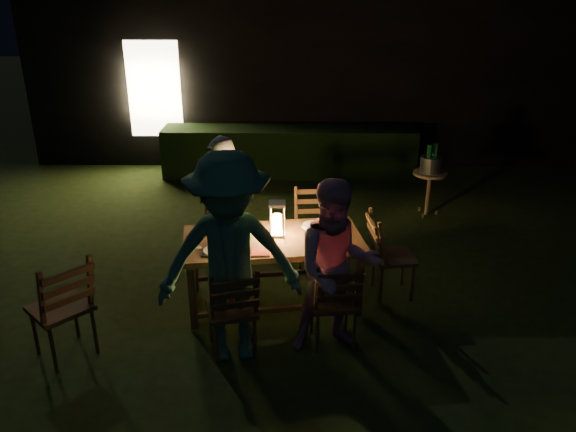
{
  "coord_description": "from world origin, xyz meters",
  "views": [
    {
      "loc": [
        -0.4,
        -5.38,
        3.04
      ],
      "look_at": [
        -0.47,
        -0.16,
        0.85
      ],
      "focal_mm": 35.0,
      "sensor_mm": 36.0,
      "label": 1
    }
  ],
  "objects_px": {
    "lantern": "(277,221)",
    "bottle_bucket_a": "(428,162)",
    "chair_far_left": "(225,247)",
    "chair_spare": "(64,324)",
    "person_house_side": "(223,205)",
    "dining_table": "(273,244)",
    "chair_near_right": "(333,316)",
    "chair_end": "(391,269)",
    "side_table": "(430,177)",
    "chair_far_right": "(313,242)",
    "bottle_table": "(247,226)",
    "person_opp_left": "(230,260)",
    "chair_near_left": "(233,324)",
    "bottle_bucket_b": "(434,160)",
    "person_opp_right": "(337,268)",
    "ice_bucket": "(431,165)"
  },
  "relations": [
    {
      "from": "person_opp_left",
      "to": "chair_far_right",
      "type": "bearing_deg",
      "value": 57.79
    },
    {
      "from": "chair_near_left",
      "to": "bottle_bucket_b",
      "type": "xyz_separation_m",
      "value": [
        2.44,
        3.25,
        0.51
      ]
    },
    {
      "from": "person_opp_right",
      "to": "bottle_table",
      "type": "bearing_deg",
      "value": 130.49
    },
    {
      "from": "chair_end",
      "to": "lantern",
      "type": "relative_size",
      "value": 2.67
    },
    {
      "from": "chair_near_left",
      "to": "chair_far_left",
      "type": "bearing_deg",
      "value": 82.76
    },
    {
      "from": "dining_table",
      "to": "chair_near_right",
      "type": "xyz_separation_m",
      "value": [
        0.56,
        -0.69,
        -0.38
      ]
    },
    {
      "from": "chair_far_right",
      "to": "bottle_bucket_b",
      "type": "xyz_separation_m",
      "value": [
        1.7,
        1.58,
        0.51
      ]
    },
    {
      "from": "chair_near_right",
      "to": "bottle_table",
      "type": "distance_m",
      "value": 1.19
    },
    {
      "from": "person_house_side",
      "to": "ice_bucket",
      "type": "relative_size",
      "value": 5.19
    },
    {
      "from": "chair_far_right",
      "to": "side_table",
      "type": "xyz_separation_m",
      "value": [
        1.65,
        1.54,
        0.27
      ]
    },
    {
      "from": "chair_near_left",
      "to": "chair_spare",
      "type": "bearing_deg",
      "value": 166.64
    },
    {
      "from": "chair_end",
      "to": "bottle_table",
      "type": "xyz_separation_m",
      "value": [
        -1.46,
        -0.23,
        0.58
      ]
    },
    {
      "from": "chair_near_left",
      "to": "chair_far_left",
      "type": "xyz_separation_m",
      "value": [
        -0.24,
        1.52,
        0.01
      ]
    },
    {
      "from": "chair_near_right",
      "to": "bottle_bucket_b",
      "type": "xyz_separation_m",
      "value": [
        1.56,
        3.11,
        0.51
      ]
    },
    {
      "from": "chair_end",
      "to": "person_house_side",
      "type": "height_order",
      "value": "person_house_side"
    },
    {
      "from": "ice_bucket",
      "to": "chair_near_left",
      "type": "bearing_deg",
      "value": -126.73
    },
    {
      "from": "chair_far_left",
      "to": "chair_end",
      "type": "distance_m",
      "value": 1.85
    },
    {
      "from": "dining_table",
      "to": "chair_far_left",
      "type": "xyz_separation_m",
      "value": [
        -0.56,
        0.69,
        -0.37
      ]
    },
    {
      "from": "chair_near_left",
      "to": "bottle_bucket_a",
      "type": "relative_size",
      "value": 2.87
    },
    {
      "from": "chair_end",
      "to": "person_opp_right",
      "type": "bearing_deg",
      "value": -40.88
    },
    {
      "from": "chair_far_left",
      "to": "bottle_bucket_a",
      "type": "bearing_deg",
      "value": -155.42
    },
    {
      "from": "chair_spare",
      "to": "side_table",
      "type": "height_order",
      "value": "chair_spare"
    },
    {
      "from": "chair_far_right",
      "to": "bottle_table",
      "type": "bearing_deg",
      "value": 47.32
    },
    {
      "from": "dining_table",
      "to": "chair_far_left",
      "type": "relative_size",
      "value": 1.96
    },
    {
      "from": "chair_near_right",
      "to": "dining_table",
      "type": "bearing_deg",
      "value": 121.34
    },
    {
      "from": "bottle_bucket_a",
      "to": "bottle_bucket_b",
      "type": "xyz_separation_m",
      "value": [
        0.1,
        0.08,
        0.0
      ]
    },
    {
      "from": "lantern",
      "to": "chair_near_right",
      "type": "bearing_deg",
      "value": -55.09
    },
    {
      "from": "chair_near_right",
      "to": "ice_bucket",
      "type": "relative_size",
      "value": 3.03
    },
    {
      "from": "dining_table",
      "to": "person_opp_right",
      "type": "xyz_separation_m",
      "value": [
        0.57,
        -0.74,
        0.14
      ]
    },
    {
      "from": "person_opp_left",
      "to": "bottle_table",
      "type": "bearing_deg",
      "value": 76.29
    },
    {
      "from": "lantern",
      "to": "bottle_bucket_a",
      "type": "relative_size",
      "value": 1.09
    },
    {
      "from": "bottle_bucket_a",
      "to": "chair_far_right",
      "type": "bearing_deg",
      "value": -136.86
    },
    {
      "from": "chair_far_right",
      "to": "side_table",
      "type": "height_order",
      "value": "chair_far_right"
    },
    {
      "from": "person_opp_right",
      "to": "ice_bucket",
      "type": "height_order",
      "value": "person_opp_right"
    },
    {
      "from": "dining_table",
      "to": "chair_far_right",
      "type": "bearing_deg",
      "value": 54.37
    },
    {
      "from": "chair_near_left",
      "to": "chair_spare",
      "type": "relative_size",
      "value": 0.9
    },
    {
      "from": "side_table",
      "to": "dining_table",
      "type": "bearing_deg",
      "value": -131.03
    },
    {
      "from": "chair_far_left",
      "to": "person_house_side",
      "type": "relative_size",
      "value": 0.61
    },
    {
      "from": "chair_far_left",
      "to": "person_opp_left",
      "type": "relative_size",
      "value": 0.51
    },
    {
      "from": "person_house_side",
      "to": "ice_bucket",
      "type": "bearing_deg",
      "value": -157.07
    },
    {
      "from": "lantern",
      "to": "side_table",
      "type": "bearing_deg",
      "value": 48.86
    },
    {
      "from": "person_opp_right",
      "to": "bottle_bucket_a",
      "type": "height_order",
      "value": "person_opp_right"
    },
    {
      "from": "person_opp_left",
      "to": "person_house_side",
      "type": "bearing_deg",
      "value": 90.0
    },
    {
      "from": "dining_table",
      "to": "chair_near_left",
      "type": "height_order",
      "value": "chair_near_left"
    },
    {
      "from": "ice_bucket",
      "to": "bottle_bucket_b",
      "type": "relative_size",
      "value": 0.94
    },
    {
      "from": "ice_bucket",
      "to": "bottle_table",
      "type": "bearing_deg",
      "value": -133.78
    },
    {
      "from": "bottle_table",
      "to": "side_table",
      "type": "bearing_deg",
      "value": 46.22
    },
    {
      "from": "side_table",
      "to": "bottle_bucket_a",
      "type": "relative_size",
      "value": 1.95
    },
    {
      "from": "chair_far_left",
      "to": "chair_spare",
      "type": "distance_m",
      "value": 2.0
    },
    {
      "from": "chair_near_left",
      "to": "chair_far_right",
      "type": "height_order",
      "value": "same"
    }
  ]
}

